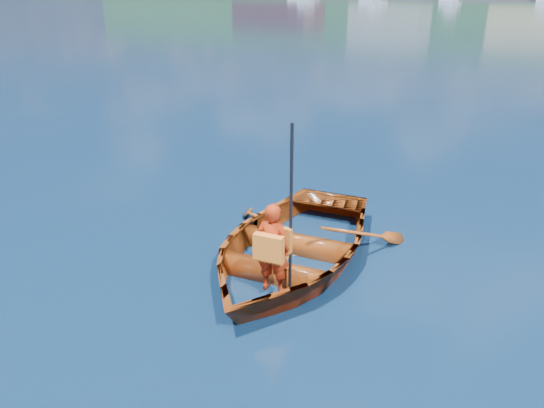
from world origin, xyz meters
The scene contains 3 objects.
ground centered at (0.00, 0.00, 0.00)m, with size 600.00×600.00×0.00m.
rowboat centered at (1.31, -0.99, 0.23)m, with size 2.94×3.88×0.75m.
child_paddler centered at (1.56, -1.87, 0.65)m, with size 0.42×0.37×1.94m.
Camera 1 is at (4.14, -6.47, 3.35)m, focal length 35.00 mm.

